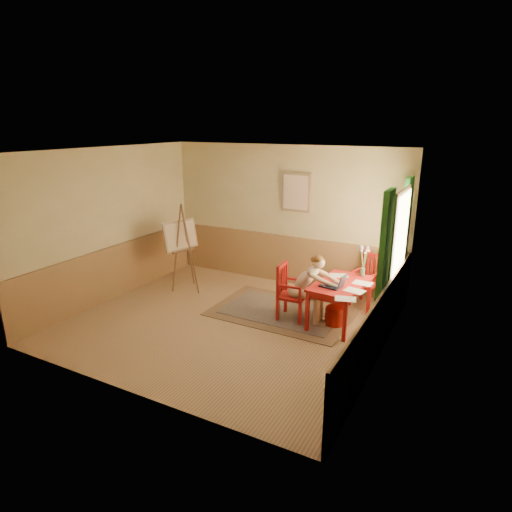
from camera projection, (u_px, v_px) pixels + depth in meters
The scene contains 14 objects.
room at pixel (226, 242), 6.90m from camera, with size 5.04×4.54×2.84m.
wainscot at pixel (250, 280), 7.84m from camera, with size 5.00×4.50×1.00m.
window at pixel (396, 248), 6.76m from camera, with size 0.12×2.01×2.20m.
wall_portrait at pixel (296, 192), 8.51m from camera, with size 0.60×0.05×0.76m.
rug at pixel (282, 311), 7.72m from camera, with size 2.42×1.63×0.02m.
table at pixel (340, 288), 7.10m from camera, with size 0.81×1.25×0.72m.
chair_left at pixel (290, 292), 7.33m from camera, with size 0.47×0.45×0.97m.
chair_back at pixel (367, 280), 7.91m from camera, with size 0.52×0.53×0.95m.
figure at pixel (309, 285), 7.16m from camera, with size 0.88×0.39×1.18m.
laptop at pixel (335, 285), 6.86m from camera, with size 0.42×0.29×0.24m.
papers at pixel (350, 287), 6.90m from camera, with size 0.79×1.26×0.00m.
vase at pixel (363, 262), 7.32m from camera, with size 0.18×0.26×0.52m.
wastebasket at pixel (334, 316), 7.17m from camera, with size 0.30×0.30×0.32m, color #B4130A.
easel at pixel (182, 239), 8.55m from camera, with size 0.65×0.77×1.73m.
Camera 1 is at (3.55, -5.66, 3.20)m, focal length 30.70 mm.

